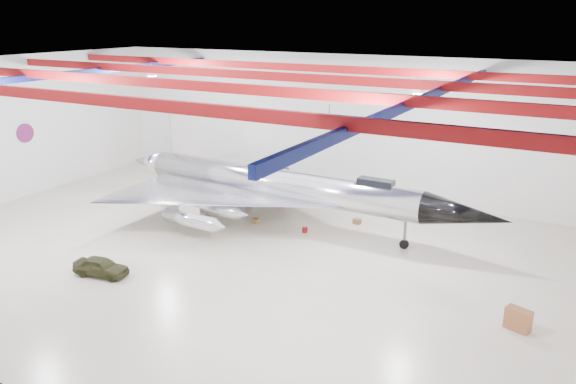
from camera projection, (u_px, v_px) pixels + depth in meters
The scene contains 15 objects.
floor at pixel (220, 249), 34.66m from camera, with size 40.00×40.00×0.00m, color #B8A992.
wall_back at pixel (326, 123), 45.53m from camera, with size 40.00×40.00×0.00m, color silver.
wall_left at pixel (1, 131), 42.28m from camera, with size 30.00×30.00×0.00m, color silver.
ceiling at pixel (213, 68), 31.37m from camera, with size 40.00×40.00×0.00m, color #0A0F38.
ceiling_structure at pixel (213, 80), 31.57m from camera, with size 39.50×29.50×1.08m.
wall_roundel at pixel (25, 133), 44.07m from camera, with size 1.50×1.50×0.10m, color #B21414.
jet_aircraft at pixel (276, 187), 38.46m from camera, with size 28.62×16.62×7.81m.
jeep at pixel (101, 267), 31.04m from camera, with size 1.26×3.13×1.07m, color #313219.
desk at pixel (518, 319), 25.66m from camera, with size 1.13×0.57×1.04m, color brown.
crate_ply at pixel (216, 209), 41.34m from camera, with size 0.48×0.38×0.34m, color olive.
toolbox_red at pixel (280, 204), 42.41m from camera, with size 0.52×0.41×0.36m, color maroon.
parts_bin at pixel (357, 221), 38.91m from camera, with size 0.51×0.41×0.36m, color olive.
tool_chest at pixel (305, 230), 37.38m from camera, with size 0.37×0.37×0.33m, color maroon.
oil_barrel at pixel (256, 221), 39.01m from camera, with size 0.49×0.39×0.34m, color olive.
spares_box at pixel (292, 200), 43.42m from camera, with size 0.43×0.43×0.38m, color #59595B.
Camera 1 is at (19.23, -25.93, 13.78)m, focal length 35.00 mm.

